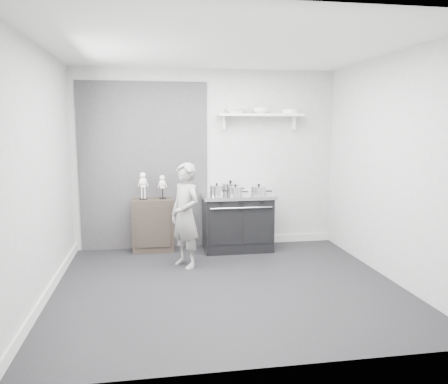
% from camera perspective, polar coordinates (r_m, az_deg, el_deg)
% --- Properties ---
extents(ground, '(4.00, 4.00, 0.00)m').
position_cam_1_polar(ground, '(5.23, 0.35, -12.07)').
color(ground, black).
rests_on(ground, ground).
extents(room_shell, '(4.02, 3.62, 2.71)m').
position_cam_1_polar(room_shell, '(5.04, -0.92, 6.22)').
color(room_shell, '#A0A09E').
rests_on(room_shell, ground).
extents(wall_shelf, '(1.30, 0.26, 0.24)m').
position_cam_1_polar(wall_shelf, '(6.71, 4.75, 9.91)').
color(wall_shelf, silver).
rests_on(wall_shelf, room_shell).
extents(stove, '(1.06, 0.66, 0.85)m').
position_cam_1_polar(stove, '(6.58, 1.74, -3.90)').
color(stove, black).
rests_on(stove, ground).
extents(side_cabinet, '(0.60, 0.35, 0.79)m').
position_cam_1_polar(side_cabinet, '(6.60, -9.25, -4.27)').
color(side_cabinet, black).
rests_on(side_cabinet, ground).
extents(child, '(0.55, 0.60, 1.38)m').
position_cam_1_polar(child, '(5.74, -5.06, -3.07)').
color(child, gray).
rests_on(child, ground).
extents(pot_front_left, '(0.29, 0.21, 0.19)m').
position_cam_1_polar(pot_front_left, '(6.34, -0.94, 0.20)').
color(pot_front_left, silver).
rests_on(pot_front_left, stove).
extents(pot_back_left, '(0.34, 0.26, 0.20)m').
position_cam_1_polar(pot_back_left, '(6.58, 0.85, 0.50)').
color(pot_back_left, silver).
rests_on(pot_back_left, stove).
extents(pot_front_right, '(0.32, 0.23, 0.17)m').
position_cam_1_polar(pot_front_right, '(6.41, 4.56, 0.17)').
color(pot_front_right, silver).
rests_on(pot_front_right, stove).
extents(pot_front_center, '(0.29, 0.20, 0.17)m').
position_cam_1_polar(pot_front_center, '(6.31, 1.50, 0.08)').
color(pot_front_center, silver).
rests_on(pot_front_center, stove).
extents(skeleton_full, '(0.13, 0.08, 0.46)m').
position_cam_1_polar(skeleton_full, '(6.49, -10.53, 1.06)').
color(skeleton_full, white).
rests_on(skeleton_full, side_cabinet).
extents(skeleton_torso, '(0.11, 0.07, 0.40)m').
position_cam_1_polar(skeleton_torso, '(6.50, -8.05, 0.88)').
color(skeleton_torso, white).
rests_on(skeleton_torso, side_cabinet).
extents(bowl_large, '(0.32, 0.32, 0.08)m').
position_cam_1_polar(bowl_large, '(6.62, 1.52, 10.58)').
color(bowl_large, white).
rests_on(bowl_large, wall_shelf).
extents(bowl_small, '(0.25, 0.25, 0.08)m').
position_cam_1_polar(bowl_small, '(6.71, 4.84, 10.52)').
color(bowl_small, white).
rests_on(bowl_small, wall_shelf).
extents(plate_stack, '(0.26, 0.26, 0.06)m').
position_cam_1_polar(plate_stack, '(6.83, 8.65, 10.34)').
color(plate_stack, silver).
rests_on(plate_stack, wall_shelf).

